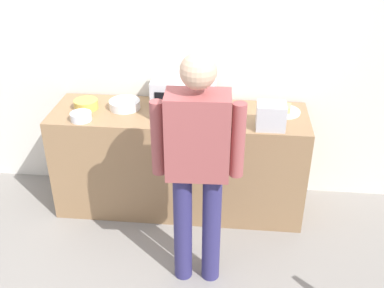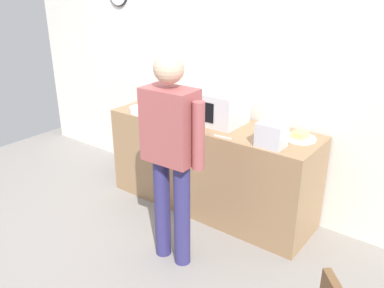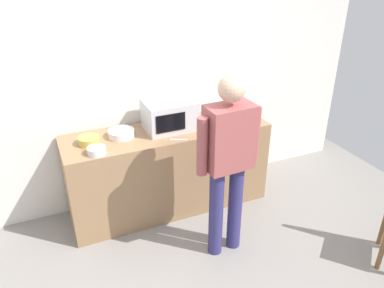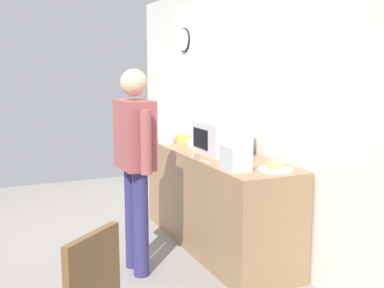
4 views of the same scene
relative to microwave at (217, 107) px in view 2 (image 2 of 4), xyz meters
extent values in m
plane|color=gray|center=(-0.28, -1.26, -1.07)|extent=(6.00, 6.00, 0.00)
cube|color=silver|center=(-0.28, 0.34, 0.23)|extent=(5.40, 0.10, 2.60)
cube|color=#93704C|center=(-0.04, -0.04, -0.61)|extent=(2.11, 0.62, 0.92)
cube|color=silver|center=(0.00, 0.00, 0.00)|extent=(0.50, 0.38, 0.30)
cube|color=black|center=(-0.06, -0.19, 0.00)|extent=(0.30, 0.01, 0.18)
cylinder|color=white|center=(0.81, 0.06, -0.14)|extent=(0.27, 0.27, 0.01)
cube|color=#DABE70|center=(0.81, 0.06, -0.11)|extent=(0.13, 0.13, 0.05)
cylinder|color=white|center=(-0.50, 0.01, -0.12)|extent=(0.26, 0.26, 0.07)
cylinder|color=white|center=(-0.79, -0.25, -0.12)|extent=(0.17, 0.17, 0.06)
cylinder|color=gold|center=(-0.82, -0.02, -0.11)|extent=(0.20, 0.20, 0.07)
cube|color=silver|center=(0.68, -0.23, -0.05)|extent=(0.22, 0.18, 0.20)
cube|color=silver|center=(0.27, -0.30, -0.15)|extent=(0.17, 0.03, 0.01)
cube|color=silver|center=(-0.02, -0.28, -0.15)|extent=(0.16, 0.09, 0.01)
cylinder|color=navy|center=(0.29, -0.89, -0.62)|extent=(0.13, 0.13, 0.90)
cylinder|color=navy|center=(0.09, -0.90, -0.62)|extent=(0.13, 0.13, 0.90)
cube|color=#9E4C4C|center=(0.19, -0.90, 0.11)|extent=(0.41, 0.26, 0.56)
cylinder|color=#9E4C4C|center=(0.44, -0.89, 0.08)|extent=(0.09, 0.09, 0.50)
cylinder|color=#9E4C4C|center=(-0.06, -0.91, 0.08)|extent=(0.09, 0.09, 0.50)
sphere|color=#D1A889|center=(0.19, -0.90, 0.53)|extent=(0.22, 0.22, 0.22)
camera|label=1|loc=(0.40, -3.38, 1.45)|focal=42.66mm
camera|label=2|loc=(1.97, -2.99, 1.09)|focal=37.19mm
camera|label=3|loc=(-1.23, -3.34, 1.49)|focal=35.66mm
camera|label=4|loc=(3.92, -2.05, 0.68)|focal=45.00mm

